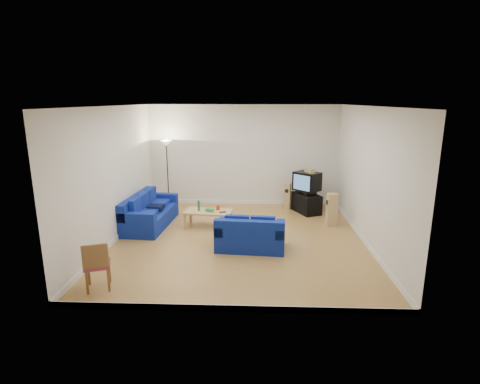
{
  "coord_description": "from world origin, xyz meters",
  "views": [
    {
      "loc": [
        0.36,
        -8.64,
        3.34
      ],
      "look_at": [
        0.0,
        0.4,
        1.1
      ],
      "focal_mm": 28.0,
      "sensor_mm": 36.0,
      "label": 1
    }
  ],
  "objects_px": {
    "sofa_three_seat": "(148,214)",
    "sofa_loveseat": "(250,237)",
    "coffee_table": "(208,213)",
    "tv_stand": "(306,203)",
    "television": "(307,181)"
  },
  "relations": [
    {
      "from": "coffee_table",
      "to": "tv_stand",
      "type": "bearing_deg",
      "value": 27.71
    },
    {
      "from": "sofa_loveseat",
      "to": "coffee_table",
      "type": "relative_size",
      "value": 1.24
    },
    {
      "from": "tv_stand",
      "to": "television",
      "type": "relative_size",
      "value": 1.07
    },
    {
      "from": "sofa_three_seat",
      "to": "sofa_loveseat",
      "type": "bearing_deg",
      "value": 64.65
    },
    {
      "from": "sofa_three_seat",
      "to": "sofa_loveseat",
      "type": "xyz_separation_m",
      "value": [
        2.79,
        -1.56,
        -0.02
      ]
    },
    {
      "from": "coffee_table",
      "to": "tv_stand",
      "type": "relative_size",
      "value": 1.38
    },
    {
      "from": "sofa_three_seat",
      "to": "coffee_table",
      "type": "distance_m",
      "value": 1.65
    },
    {
      "from": "sofa_three_seat",
      "to": "sofa_loveseat",
      "type": "height_order",
      "value": "sofa_three_seat"
    },
    {
      "from": "tv_stand",
      "to": "sofa_loveseat",
      "type": "bearing_deg",
      "value": -53.12
    },
    {
      "from": "coffee_table",
      "to": "television",
      "type": "relative_size",
      "value": 1.48
    },
    {
      "from": "sofa_loveseat",
      "to": "television",
      "type": "relative_size",
      "value": 1.83
    },
    {
      "from": "sofa_loveseat",
      "to": "tv_stand",
      "type": "bearing_deg",
      "value": 65.33
    },
    {
      "from": "sofa_loveseat",
      "to": "coffee_table",
      "type": "bearing_deg",
      "value": 132.18
    },
    {
      "from": "tv_stand",
      "to": "sofa_three_seat",
      "type": "bearing_deg",
      "value": -96.35
    },
    {
      "from": "sofa_loveseat",
      "to": "television",
      "type": "height_order",
      "value": "television"
    }
  ]
}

